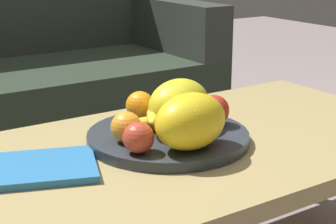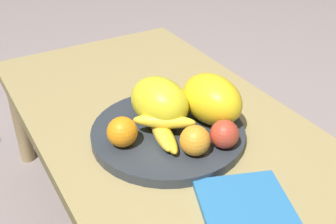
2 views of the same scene
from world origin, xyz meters
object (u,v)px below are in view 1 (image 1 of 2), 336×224
(fruit_bowl, at_px, (168,137))
(magazine, at_px, (35,168))
(melon_smaller_beside, at_px, (179,105))
(orange_front, at_px, (140,105))
(coffee_table, at_px, (183,160))
(apple_left, at_px, (214,110))
(orange_left, at_px, (126,127))
(banana_bunch, at_px, (150,121))
(melon_large_front, at_px, (191,121))
(apple_front, at_px, (138,138))

(fruit_bowl, bearing_deg, magazine, 179.58)
(melon_smaller_beside, bearing_deg, orange_front, 107.34)
(coffee_table, distance_m, apple_left, 0.15)
(orange_left, bearing_deg, apple_left, -2.99)
(melon_smaller_beside, distance_m, banana_bunch, 0.08)
(melon_large_front, height_order, banana_bunch, melon_large_front)
(melon_smaller_beside, height_order, apple_left, melon_smaller_beside)
(coffee_table, height_order, fruit_bowl, fruit_bowl)
(melon_large_front, bearing_deg, coffee_table, 64.05)
(coffee_table, xyz_separation_m, magazine, (-0.35, 0.04, 0.05))
(fruit_bowl, height_order, banana_bunch, banana_bunch)
(melon_large_front, distance_m, orange_front, 0.24)
(fruit_bowl, relative_size, orange_front, 5.32)
(fruit_bowl, bearing_deg, coffee_table, -56.44)
(fruit_bowl, xyz_separation_m, apple_front, (-0.13, -0.08, 0.05))
(orange_left, relative_size, banana_bunch, 0.42)
(orange_front, relative_size, magazine, 0.29)
(apple_front, height_order, magazine, apple_front)
(melon_large_front, bearing_deg, melon_smaller_beside, 66.23)
(apple_front, distance_m, apple_left, 0.26)
(melon_smaller_beside, bearing_deg, fruit_bowl, -172.52)
(coffee_table, xyz_separation_m, fruit_bowl, (-0.02, 0.03, 0.05))
(melon_smaller_beside, height_order, orange_left, melon_smaller_beside)
(melon_smaller_beside, relative_size, orange_left, 2.34)
(melon_smaller_beside, distance_m, orange_front, 0.13)
(magazine, bearing_deg, orange_front, 40.85)
(banana_bunch, bearing_deg, fruit_bowl, -44.79)
(coffee_table, relative_size, melon_smaller_beside, 7.84)
(apple_front, bearing_deg, melon_large_front, -19.59)
(coffee_table, bearing_deg, apple_left, 9.12)
(orange_front, bearing_deg, banana_bunch, -106.25)
(coffee_table, distance_m, apple_front, 0.18)
(melon_smaller_beside, bearing_deg, apple_front, -152.97)
(coffee_table, relative_size, fruit_bowl, 3.37)
(coffee_table, relative_size, melon_large_front, 7.43)
(orange_front, bearing_deg, magazine, -159.44)
(orange_front, relative_size, apple_left, 0.96)
(coffee_table, bearing_deg, melon_smaller_beside, 71.30)
(melon_smaller_beside, bearing_deg, coffee_table, -108.70)
(orange_left, bearing_deg, melon_smaller_beside, 3.31)
(coffee_table, height_order, apple_front, apple_front)
(banana_bunch, bearing_deg, melon_smaller_beside, -21.49)
(coffee_table, height_order, melon_smaller_beside, melon_smaller_beside)
(orange_left, height_order, apple_left, apple_left)
(orange_front, xyz_separation_m, orange_left, (-0.11, -0.13, -0.00))
(banana_bunch, bearing_deg, apple_left, -16.80)
(apple_left, relative_size, magazine, 0.30)
(melon_smaller_beside, height_order, apple_front, melon_smaller_beside)
(orange_front, height_order, apple_left, apple_left)
(fruit_bowl, distance_m, melon_smaller_beside, 0.08)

